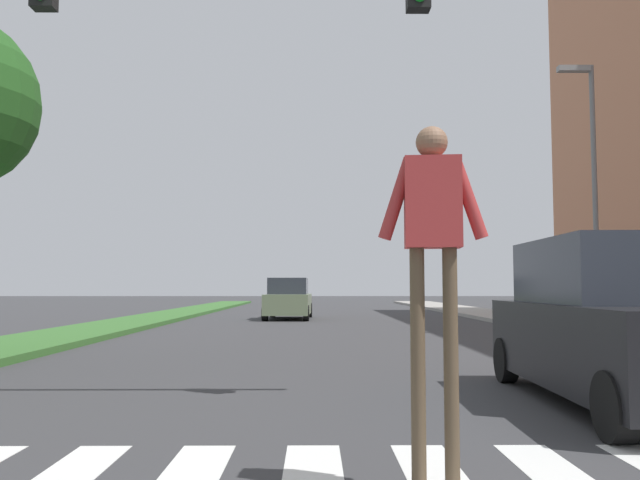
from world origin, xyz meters
name	(u,v)px	position (x,y,z in m)	size (l,w,h in m)	color
ground_plane	(325,322)	(0.00, 30.00, 0.00)	(140.00, 140.00, 0.00)	#38383A
median_strip	(133,323)	(-7.09, 28.00, 0.07)	(2.50, 64.00, 0.15)	#386B2D
sidewalk_right	(541,322)	(7.92, 28.00, 0.07)	(3.00, 64.00, 0.15)	#9E9991
traffic_light_gantry	(37,39)	(-3.75, 11.57, 4.33)	(8.26, 0.30, 6.00)	gold
street_lamp_right	(591,172)	(7.32, 21.97, 4.59)	(1.02, 0.24, 7.50)	slate
pedestrian_performer	(433,246)	(0.37, 8.41, 1.66)	(0.75, 0.28, 2.49)	brown
suv_crossing	(619,325)	(3.17, 11.72, 0.93)	(2.10, 4.66, 1.97)	black
sedan_midblock	(288,300)	(-1.54, 31.98, 0.81)	(2.02, 4.24, 1.76)	gray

